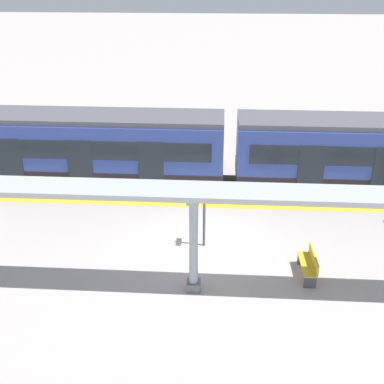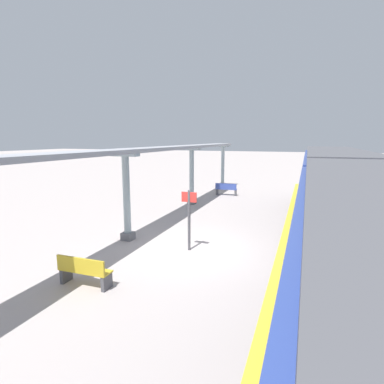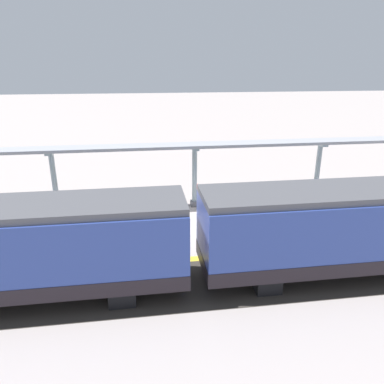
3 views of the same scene
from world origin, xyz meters
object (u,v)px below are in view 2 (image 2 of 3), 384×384
at_px(canopy_pillar_second, 192,176).
at_px(bench_far_end, 226,189).
at_px(canopy_pillar_third, 127,197).
at_px(canopy_pillar_nearest, 223,166).
at_px(bench_mid_platform, 84,271).
at_px(platform_info_sign, 189,214).
at_px(train_near_carriage, 332,186).

height_order(canopy_pillar_second, bench_far_end, canopy_pillar_second).
xyz_separation_m(canopy_pillar_third, bench_far_end, (-1.26, -10.88, -1.30)).
bearing_deg(canopy_pillar_nearest, bench_mid_platform, 93.14).
bearing_deg(canopy_pillar_second, canopy_pillar_third, 90.00).
distance_m(canopy_pillar_third, platform_info_sign, 2.74).
xyz_separation_m(train_near_carriage, bench_mid_platform, (6.68, 9.18, -1.39)).
height_order(train_near_carriage, canopy_pillar_second, train_near_carriage).
height_order(canopy_pillar_nearest, platform_info_sign, canopy_pillar_nearest).
bearing_deg(canopy_pillar_nearest, canopy_pillar_third, 90.00).
bearing_deg(platform_info_sign, canopy_pillar_nearest, -79.72).
relative_size(canopy_pillar_second, canopy_pillar_third, 1.00).
xyz_separation_m(canopy_pillar_third, bench_mid_platform, (-1.01, 3.82, -1.30)).
xyz_separation_m(canopy_pillar_nearest, bench_far_end, (-1.26, 3.76, -1.30)).
height_order(train_near_carriage, bench_far_end, train_near_carriage).
distance_m(canopy_pillar_nearest, canopy_pillar_second, 7.39).
bearing_deg(train_near_carriage, bench_mid_platform, 53.94).
distance_m(bench_mid_platform, bench_far_end, 14.70).
xyz_separation_m(train_near_carriage, canopy_pillar_third, (7.69, 5.35, -0.09)).
bearing_deg(canopy_pillar_nearest, train_near_carriage, 129.63).
height_order(canopy_pillar_third, bench_far_end, canopy_pillar_third).
bearing_deg(train_near_carriage, platform_info_sign, 48.12).
distance_m(canopy_pillar_nearest, platform_info_sign, 15.11).
bearing_deg(bench_mid_platform, train_near_carriage, -126.06).
distance_m(train_near_carriage, bench_mid_platform, 11.43).
bearing_deg(train_near_carriage, canopy_pillar_second, -13.89).
relative_size(canopy_pillar_third, bench_far_end, 2.26).
bearing_deg(bench_far_end, bench_mid_platform, 89.03).
bearing_deg(canopy_pillar_nearest, canopy_pillar_second, 90.00).
relative_size(bench_mid_platform, platform_info_sign, 0.69).
distance_m(train_near_carriage, canopy_pillar_third, 9.37).
bearing_deg(canopy_pillar_third, canopy_pillar_nearest, -90.00).
height_order(canopy_pillar_third, bench_mid_platform, canopy_pillar_third).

